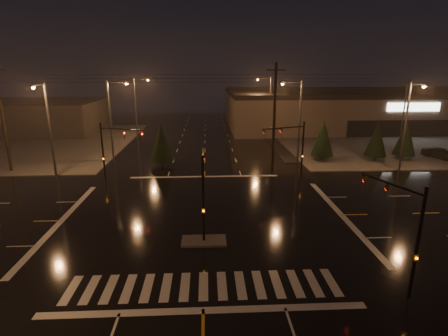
# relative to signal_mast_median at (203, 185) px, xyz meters

# --- Properties ---
(ground) EXTENTS (140.00, 140.00, 0.00)m
(ground) POSITION_rel_signal_mast_median_xyz_m (-0.00, 3.07, -3.75)
(ground) COLOR black
(ground) RESTS_ON ground
(sidewalk_ne) EXTENTS (36.00, 36.00, 0.12)m
(sidewalk_ne) POSITION_rel_signal_mast_median_xyz_m (30.00, 33.07, -3.69)
(sidewalk_ne) COLOR #4B4843
(sidewalk_ne) RESTS_ON ground
(sidewalk_nw) EXTENTS (36.00, 36.00, 0.12)m
(sidewalk_nw) POSITION_rel_signal_mast_median_xyz_m (-30.00, 33.07, -3.69)
(sidewalk_nw) COLOR #4B4843
(sidewalk_nw) RESTS_ON ground
(median_island) EXTENTS (3.00, 1.60, 0.15)m
(median_island) POSITION_rel_signal_mast_median_xyz_m (-0.00, -0.93, -3.68)
(median_island) COLOR #4B4843
(median_island) RESTS_ON ground
(crosswalk) EXTENTS (15.00, 2.60, 0.01)m
(crosswalk) POSITION_rel_signal_mast_median_xyz_m (-0.00, -5.93, -3.75)
(crosswalk) COLOR beige
(crosswalk) RESTS_ON ground
(stop_bar_near) EXTENTS (16.00, 0.50, 0.01)m
(stop_bar_near) POSITION_rel_signal_mast_median_xyz_m (-0.00, -7.93, -3.75)
(stop_bar_near) COLOR beige
(stop_bar_near) RESTS_ON ground
(stop_bar_far) EXTENTS (16.00, 0.50, 0.01)m
(stop_bar_far) POSITION_rel_signal_mast_median_xyz_m (-0.00, 14.07, -3.75)
(stop_bar_far) COLOR beige
(stop_bar_far) RESTS_ON ground
(parking_lot) EXTENTS (50.00, 24.00, 0.08)m
(parking_lot) POSITION_rel_signal_mast_median_xyz_m (35.00, 31.07, -3.71)
(parking_lot) COLOR black
(parking_lot) RESTS_ON ground
(retail_building) EXTENTS (60.20, 28.30, 7.20)m
(retail_building) POSITION_rel_signal_mast_median_xyz_m (35.00, 49.06, 0.09)
(retail_building) COLOR #6B594C
(retail_building) RESTS_ON ground
(commercial_block) EXTENTS (30.00, 18.00, 5.60)m
(commercial_block) POSITION_rel_signal_mast_median_xyz_m (-35.00, 45.07, -0.95)
(commercial_block) COLOR #403C38
(commercial_block) RESTS_ON ground
(signal_mast_median) EXTENTS (0.25, 4.59, 6.00)m
(signal_mast_median) POSITION_rel_signal_mast_median_xyz_m (0.00, 0.00, 0.00)
(signal_mast_median) COLOR black
(signal_mast_median) RESTS_ON ground
(signal_mast_ne) EXTENTS (4.84, 1.86, 6.00)m
(signal_mast_ne) POSITION_rel_signal_mast_median_xyz_m (9.50, 13.21, 0.04)
(signal_mast_ne) COLOR black
(signal_mast_ne) RESTS_ON ground
(signal_mast_nw) EXTENTS (4.84, 1.86, 6.00)m
(signal_mast_nw) POSITION_rel_signal_mast_median_xyz_m (-9.50, 13.21, 0.04)
(signal_mast_nw) COLOR black
(signal_mast_nw) RESTS_ON ground
(signal_mast_se) EXTENTS (1.55, 3.87, 6.00)m
(signal_mast_se) POSITION_rel_signal_mast_median_xyz_m (10.23, -6.68, -0.04)
(signal_mast_se) COLOR black
(signal_mast_se) RESTS_ON ground
(streetlight_1) EXTENTS (2.77, 0.32, 10.00)m
(streetlight_1) POSITION_rel_signal_mast_median_xyz_m (-11.18, 21.07, 2.05)
(streetlight_1) COLOR #38383A
(streetlight_1) RESTS_ON ground
(streetlight_2) EXTENTS (2.77, 0.32, 10.00)m
(streetlight_2) POSITION_rel_signal_mast_median_xyz_m (-11.18, 37.07, 2.05)
(streetlight_2) COLOR #38383A
(streetlight_2) RESTS_ON ground
(streetlight_3) EXTENTS (2.77, 0.32, 10.00)m
(streetlight_3) POSITION_rel_signal_mast_median_xyz_m (11.18, 19.07, 2.05)
(streetlight_3) COLOR #38383A
(streetlight_3) RESTS_ON ground
(streetlight_4) EXTENTS (2.77, 0.32, 10.00)m
(streetlight_4) POSITION_rel_signal_mast_median_xyz_m (11.18, 39.07, 2.05)
(streetlight_4) COLOR #38383A
(streetlight_4) RESTS_ON ground
(streetlight_5) EXTENTS (0.32, 2.77, 10.00)m
(streetlight_5) POSITION_rel_signal_mast_median_xyz_m (-16.00, 14.26, 2.05)
(streetlight_5) COLOR #38383A
(streetlight_5) RESTS_ON ground
(streetlight_6) EXTENTS (0.32, 2.77, 10.00)m
(streetlight_6) POSITION_rel_signal_mast_median_xyz_m (22.00, 14.26, 2.05)
(streetlight_6) COLOR #38383A
(streetlight_6) RESTS_ON ground
(utility_pole_0) EXTENTS (2.20, 0.32, 12.00)m
(utility_pole_0) POSITION_rel_signal_mast_median_xyz_m (-22.00, 17.07, 2.38)
(utility_pole_0) COLOR black
(utility_pole_0) RESTS_ON ground
(utility_pole_1) EXTENTS (2.20, 0.32, 12.00)m
(utility_pole_1) POSITION_rel_signal_mast_median_xyz_m (8.00, 17.07, 2.38)
(utility_pole_1) COLOR black
(utility_pole_1) RESTS_ON ground
(conifer_0) EXTENTS (2.82, 2.82, 5.11)m
(conifer_0) POSITION_rel_signal_mast_median_xyz_m (14.98, 20.38, -0.85)
(conifer_0) COLOR black
(conifer_0) RESTS_ON ground
(conifer_1) EXTENTS (2.71, 2.71, 4.93)m
(conifer_1) POSITION_rel_signal_mast_median_xyz_m (21.65, 19.87, -0.94)
(conifer_1) COLOR black
(conifer_1) RESTS_ON ground
(conifer_2) EXTENTS (2.77, 2.77, 5.03)m
(conifer_2) POSITION_rel_signal_mast_median_xyz_m (25.51, 20.08, -0.89)
(conifer_2) COLOR black
(conifer_2) RESTS_ON ground
(conifer_3) EXTENTS (2.82, 2.82, 5.11)m
(conifer_3) POSITION_rel_signal_mast_median_xyz_m (-5.11, 18.73, -0.85)
(conifer_3) COLOR black
(conifer_3) RESTS_ON ground
(car_parked) EXTENTS (3.30, 4.74, 1.50)m
(car_parked) POSITION_rel_signal_mast_median_xyz_m (30.61, 20.51, -3.00)
(car_parked) COLOR black
(car_parked) RESTS_ON ground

